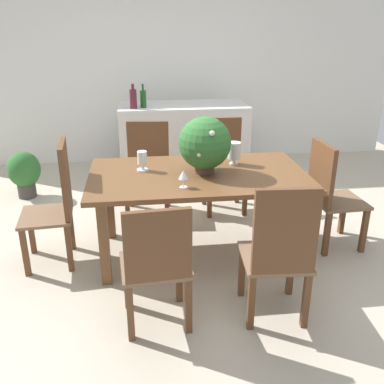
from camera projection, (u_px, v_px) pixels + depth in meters
name	position (u px, v px, depth m)	size (l,w,h in m)	color
ground_plane	(194.00, 239.00, 4.08)	(7.04, 7.04, 0.00)	#BCB29E
back_wall	(170.00, 68.00, 5.99)	(6.40, 0.10, 2.60)	white
dining_table	(198.00, 183.00, 3.62)	(1.80, 1.04, 0.75)	brown
chair_far_left	(148.00, 164.00, 4.53)	(0.52, 0.51, 0.95)	brown
chair_near_left	(157.00, 262.00, 2.73)	(0.48, 0.46, 0.91)	brown
chair_head_end	(57.00, 200.00, 3.53)	(0.45, 0.48, 1.04)	brown
chair_foot_end	(329.00, 191.00, 3.80)	(0.45, 0.47, 0.96)	brown
chair_near_right	(280.00, 250.00, 2.80)	(0.47, 0.48, 1.01)	brown
chair_far_right	(223.00, 160.00, 4.62)	(0.45, 0.43, 0.97)	brown
flower_centerpiece	(205.00, 144.00, 3.51)	(0.43, 0.43, 0.47)	#4C3828
crystal_vase_left	(142.00, 160.00, 3.61)	(0.10, 0.10, 0.17)	silver
crystal_vase_center_near	(234.00, 151.00, 3.76)	(0.11, 0.11, 0.20)	silver
wine_glass	(183.00, 175.00, 3.25)	(0.07, 0.07, 0.14)	silver
kitchen_counter	(183.00, 141.00, 5.60)	(1.61, 0.69, 0.93)	silver
wine_bottle_tall	(144.00, 98.00, 5.32)	(0.07, 0.07, 0.24)	#B2BFB7
wine_bottle_amber	(133.00, 98.00, 5.14)	(0.08, 0.08, 0.29)	#511E28
wine_bottle_green	(143.00, 99.00, 5.20)	(0.07, 0.07, 0.28)	#194C1E
potted_plant_floor	(24.00, 172.00, 4.94)	(0.37, 0.37, 0.54)	#423D38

